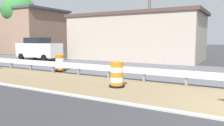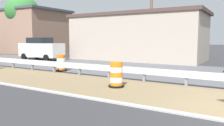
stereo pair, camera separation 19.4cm
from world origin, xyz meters
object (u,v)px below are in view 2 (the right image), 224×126
Objects in this scene: car_trailing_near_lane at (41,49)px; utility_pole_near at (151,21)px; traffic_barrel_nearest at (116,76)px; traffic_barrel_close at (61,64)px.

car_trailing_near_lane is 0.68× the size of utility_pole_near.
traffic_barrel_nearest is at bearing -29.74° from car_trailing_near_lane.
utility_pole_near reaches higher than car_trailing_near_lane.
utility_pole_near is (7.92, -3.04, 3.18)m from traffic_barrel_close.
utility_pole_near is at bearing 16.42° from car_trailing_near_lane.
traffic_barrel_nearest is 6.04m from traffic_barrel_close.
traffic_barrel_nearest is 0.23× the size of car_trailing_near_lane.
traffic_barrel_nearest is 1.04× the size of traffic_barrel_close.
traffic_barrel_close is (2.43, 5.53, -0.02)m from traffic_barrel_nearest.
car_trailing_near_lane is at bearing 56.36° from traffic_barrel_close.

